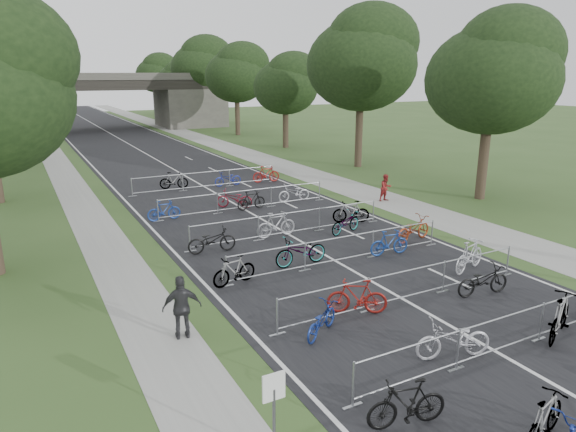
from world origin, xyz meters
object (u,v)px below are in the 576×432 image
bike_1 (544,420)px  pedestrian_b (386,188)px  pedestrian_c (182,308)px  overpass_bridge (101,102)px  park_sign (274,400)px

bike_1 → pedestrian_b: pedestrian_b is taller
bike_1 → pedestrian_b: (9.78, 17.14, 0.25)m
pedestrian_c → overpass_bridge: bearing=-85.7°
overpass_bridge → pedestrian_b: overpass_bridge is taller
park_sign → pedestrian_c: park_sign is taller
overpass_bridge → pedestrian_c: overpass_bridge is taller
bike_1 → pedestrian_c: 8.86m
pedestrian_b → bike_1: bearing=-122.3°
overpass_bridge → pedestrian_c: bearing=-97.0°
bike_1 → overpass_bridge: bearing=-16.2°
overpass_bridge → bike_1: bearing=-91.8°
park_sign → pedestrian_c: size_ratio=1.02×
park_sign → pedestrian_b: size_ratio=1.19×
bike_1 → pedestrian_b: size_ratio=1.12×
pedestrian_b → overpass_bridge: bearing=96.9°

